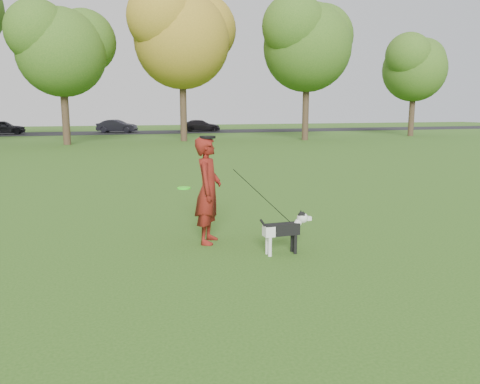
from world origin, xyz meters
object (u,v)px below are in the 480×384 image
object	(u,v)px
car_left	(3,127)
car_right	(201,126)
dog	(286,228)
man	(208,190)
car_mid	(117,126)

from	to	relation	value
car_left	car_right	world-z (taller)	car_left
car_right	car_left	bearing A→B (deg)	95.98
dog	car_left	size ratio (longest dim) A/B	0.25
car_left	car_right	xyz separation A→B (m)	(18.45, 0.00, -0.06)
car_left	car_right	bearing A→B (deg)	-88.54
man	car_left	xyz separation A→B (m)	(-9.62, 39.53, -0.29)
car_left	car_mid	bearing A→B (deg)	-88.54
man	car_left	bearing A→B (deg)	38.78
dog	car_right	xyz separation A→B (m)	(7.78, 40.56, 0.16)
car_mid	car_right	distance (m)	8.36
car_left	car_mid	distance (m)	10.09
car_mid	car_left	bearing A→B (deg)	109.87
car_left	car_mid	size ratio (longest dim) A/B	1.00
dog	car_mid	size ratio (longest dim) A/B	0.25
car_mid	car_right	bearing A→B (deg)	-70.13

